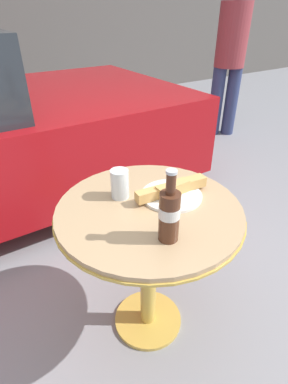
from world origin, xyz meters
name	(u,v)px	position (x,y,z in m)	size (l,w,h in m)	color
ground_plane	(148,320)	(0.00, 0.00, 0.00)	(30.00, 30.00, 0.00)	gray
bistro_table	(149,235)	(0.00, 0.00, 0.57)	(0.75, 0.75, 0.71)	gold
cola_bottle_left	(169,214)	(-0.05, -0.19, 0.81)	(0.07, 0.07, 0.26)	#4C2819
drinking_glass	(120,185)	(-0.06, 0.13, 0.76)	(0.07, 0.07, 0.12)	silver
lunch_plate_near	(172,192)	(0.12, 0.01, 0.73)	(0.32, 0.25, 0.06)	white
pedestrian	(230,53)	(2.28, 1.75, 0.94)	(0.34, 0.34, 1.66)	navy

